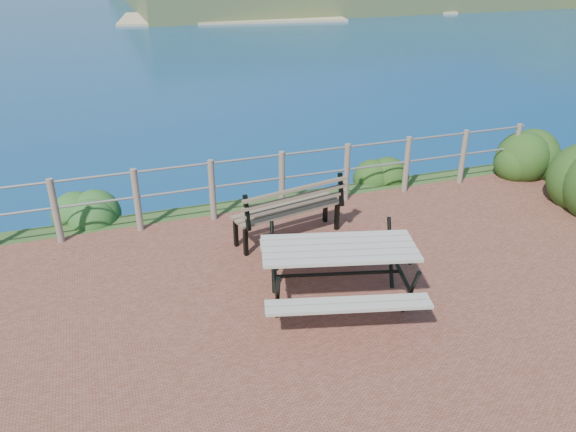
# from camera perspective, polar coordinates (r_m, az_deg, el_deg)

# --- Properties ---
(ground) EXTENTS (10.00, 7.00, 0.12)m
(ground) POSITION_cam_1_polar(r_m,az_deg,el_deg) (6.70, 8.72, -11.11)
(ground) COLOR brown
(ground) RESTS_ON ground
(safety_railing) EXTENTS (9.40, 0.10, 1.00)m
(safety_railing) POSITION_cam_1_polar(r_m,az_deg,el_deg) (9.11, -0.63, 3.89)
(safety_railing) COLOR #6B5B4C
(safety_railing) RESTS_ON ground
(picnic_table) EXTENTS (1.95, 1.54, 0.77)m
(picnic_table) POSITION_cam_1_polar(r_m,az_deg,el_deg) (6.78, 5.11, -5.32)
(picnic_table) COLOR #9E9A8E
(picnic_table) RESTS_ON ground
(park_bench) EXTENTS (1.74, 0.75, 0.95)m
(park_bench) POSITION_cam_1_polar(r_m,az_deg,el_deg) (8.17, -0.03, 1.58)
(park_bench) COLOR brown
(park_bench) RESTS_ON ground
(shrub_right_edge) EXTENTS (1.05, 1.05, 1.50)m
(shrub_right_edge) POSITION_cam_1_polar(r_m,az_deg,el_deg) (11.67, 22.82, 3.87)
(shrub_right_edge) COLOR #224415
(shrub_right_edge) RESTS_ON ground
(shrub_lip_west) EXTENTS (0.84, 0.84, 0.60)m
(shrub_lip_west) POSITION_cam_1_polar(r_m,az_deg,el_deg) (9.65, -19.40, -0.06)
(shrub_lip_west) COLOR #245921
(shrub_lip_west) RESTS_ON ground
(shrub_lip_east) EXTENTS (0.81, 0.81, 0.57)m
(shrub_lip_east) POSITION_cam_1_polar(r_m,az_deg,el_deg) (10.92, 9.49, 4.16)
(shrub_lip_east) COLOR #224415
(shrub_lip_east) RESTS_ON ground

